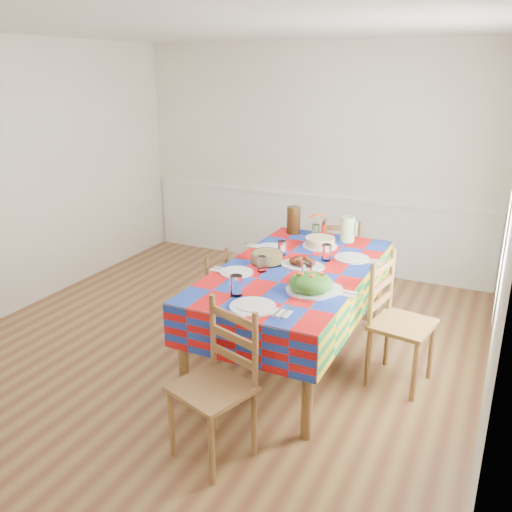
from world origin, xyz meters
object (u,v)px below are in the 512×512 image
at_px(tea_pitcher, 294,220).
at_px(chair_near, 217,385).
at_px(chair_left, 206,295).
at_px(dining_table, 295,278).
at_px(meat_platter, 302,263).
at_px(chair_right, 397,323).
at_px(chair_far, 343,260).
at_px(green_pitcher, 348,229).

xyz_separation_m(tea_pitcher, chair_near, (0.40, -2.27, -0.47)).
bearing_deg(chair_left, tea_pitcher, 156.20).
bearing_deg(dining_table, chair_near, -89.38).
distance_m(tea_pitcher, chair_near, 2.35).
xyz_separation_m(meat_platter, chair_left, (-0.90, -0.05, -0.44)).
bearing_deg(chair_right, chair_far, 41.47).
distance_m(chair_near, chair_far, 2.71).
xyz_separation_m(green_pitcher, chair_near, (-0.16, -2.24, -0.45)).
bearing_deg(chair_right, green_pitcher, 47.12).
relative_size(chair_near, chair_left, 1.18).
height_order(tea_pitcher, chair_far, tea_pitcher).
distance_m(chair_near, chair_right, 1.60).
height_order(green_pitcher, chair_right, green_pitcher).
relative_size(dining_table, green_pitcher, 9.01).
xyz_separation_m(chair_near, chair_left, (-0.88, 1.35, -0.08)).
relative_size(green_pitcher, chair_far, 0.25).
distance_m(dining_table, chair_far, 1.38).
relative_size(chair_far, chair_right, 0.91).
bearing_deg(chair_left, meat_platter, 97.00).
bearing_deg(dining_table, green_pitcher, 78.99).
relative_size(tea_pitcher, chair_left, 0.31).
bearing_deg(chair_far, meat_platter, 82.73).
height_order(dining_table, chair_right, chair_right).
xyz_separation_m(chair_left, chair_right, (1.72, 0.01, 0.08)).
bearing_deg(meat_platter, tea_pitcher, 116.22).
bearing_deg(chair_left, chair_far, 150.98).
xyz_separation_m(meat_platter, chair_far, (-0.03, 1.31, -0.40)).
relative_size(green_pitcher, chair_right, 0.23).
xyz_separation_m(chair_near, chair_right, (0.84, 1.36, 0.01)).
relative_size(dining_table, chair_near, 2.11).
height_order(meat_platter, tea_pitcher, tea_pitcher).
bearing_deg(chair_far, dining_table, 81.06).
height_order(meat_platter, green_pitcher, green_pitcher).
bearing_deg(dining_table, chair_far, 89.72).
distance_m(tea_pitcher, chair_far, 0.78).
bearing_deg(chair_near, meat_platter, 107.31).
xyz_separation_m(dining_table, tea_pitcher, (-0.39, 0.92, 0.23)).
bearing_deg(chair_left, green_pitcher, 134.26).
bearing_deg(green_pitcher, dining_table, -101.01).
height_order(chair_near, chair_right, chair_right).
xyz_separation_m(green_pitcher, chair_right, (0.68, -0.88, -0.44)).
distance_m(dining_table, chair_right, 0.89).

